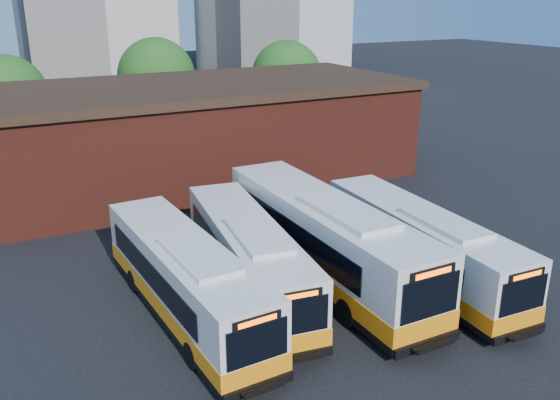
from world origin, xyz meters
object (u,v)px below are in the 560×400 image
bus_west (186,282)px  bus_east (420,248)px  bus_mideast (325,243)px  transit_worker (489,311)px  bus_midwest (248,260)px

bus_west → bus_east: (10.01, -1.55, -0.00)m
bus_mideast → transit_worker: bus_mideast is taller
bus_east → transit_worker: (-0.66, -4.67, -0.56)m
bus_mideast → bus_west: bearing=-177.3°
bus_west → bus_mideast: 6.38m
bus_mideast → transit_worker: (2.99, -6.54, -0.80)m
bus_west → transit_worker: bus_west is taller
bus_east → bus_mideast: bearing=155.4°
bus_west → transit_worker: bearing=-36.7°
bus_west → bus_east: 10.13m
bus_mideast → bus_east: (3.65, -1.87, -0.24)m
bus_mideast → bus_east: size_ratio=1.16×
bus_west → bus_midwest: bus_west is taller
bus_midwest → transit_worker: (6.42, -6.95, -0.54)m
bus_west → transit_worker: 11.25m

